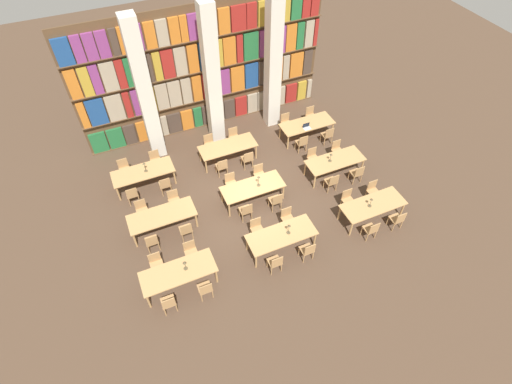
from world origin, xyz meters
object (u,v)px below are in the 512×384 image
object	(u,v)px
chair_11	(373,190)
desk_lamp_1	(289,227)
chair_3	(191,251)
reading_table_5	(335,161)
reading_table_3	(162,216)
chair_16	(246,210)
chair_0	(169,303)
pillar_right	(273,64)
chair_22	(357,173)
reading_table_0	(178,273)
chair_4	(275,262)
chair_5	(257,228)
chair_35	(311,115)
chair_8	(371,229)
reading_table_1	(281,236)
chair_31	(234,137)
chair_1	(156,263)
chair_19	(259,174)
chair_21	(313,157)
chair_25	(124,168)
chair_12	(152,241)
chair_10	(397,219)
chair_14	(186,230)
reading_table_4	(253,188)
reading_table_6	(143,173)
chair_23	(337,150)
reading_table_7	(228,147)
chair_32	(302,143)
chair_9	(348,199)
chair_6	(308,250)
reading_table_8	(307,125)
chair_26	(165,185)
desk_lamp_0	(185,264)
chair_2	(205,289)
chair_13	(142,210)
chair_34	(328,135)
chair_33	(286,122)
pillar_center	(212,78)
chair_28	(222,166)
chair_30	(248,159)
chair_29	(210,143)
chair_27	(155,160)
pillar_left	(145,93)

from	to	relation	value
chair_11	desk_lamp_1	bearing A→B (deg)	9.63
chair_3	reading_table_5	bearing A→B (deg)	-165.77
reading_table_3	chair_16	size ratio (longest dim) A/B	2.68
chair_0	pillar_right	bearing A→B (deg)	46.87
chair_22	reading_table_0	bearing A→B (deg)	-167.91
chair_4	chair_5	xyz separation A→B (m)	(0.00, 1.52, 0.00)
chair_35	chair_8	bearing A→B (deg)	79.55
chair_3	reading_table_3	distance (m)	1.77
reading_table_1	chair_31	distance (m)	5.71
chair_1	chair_19	world-z (taller)	same
chair_21	chair_25	distance (m)	7.64
chair_12	chair_35	bearing A→B (deg)	25.59
chair_0	chair_10	bearing A→B (deg)	-0.86
chair_5	reading_table_5	size ratio (longest dim) A/B	0.37
reading_table_0	chair_14	bearing A→B (deg)	66.51
chair_10	reading_table_4	bearing A→B (deg)	141.96
reading_table_6	chair_23	bearing A→B (deg)	-12.16
chair_31	reading_table_1	bearing A→B (deg)	84.96
reading_table_7	chair_32	world-z (taller)	chair_32
chair_9	chair_32	distance (m)	3.53
chair_6	chair_22	world-z (taller)	same
reading_table_1	chair_9	distance (m)	3.14
chair_5	reading_table_8	bearing A→B (deg)	-135.42
chair_0	chair_32	size ratio (longest dim) A/B	1.00
chair_6	reading_table_5	bearing A→B (deg)	47.19
chair_10	chair_26	bearing A→B (deg)	145.23
chair_0	reading_table_1	xyz separation A→B (m)	(4.16, 0.75, 0.21)
desk_lamp_0	chair_4	size ratio (longest dim) A/B	0.44
chair_2	reading_table_1	world-z (taller)	chair_2
reading_table_3	chair_26	world-z (taller)	chair_26
chair_13	chair_31	world-z (taller)	same
pillar_right	chair_6	world-z (taller)	pillar_right
chair_12	chair_32	xyz separation A→B (m)	(7.10, 2.49, 0.00)
chair_21	chair_34	size ratio (longest dim) A/B	1.00
reading_table_1	reading_table_7	world-z (taller)	same
reading_table_5	chair_33	distance (m)	3.31
chair_10	reading_table_8	bearing A→B (deg)	95.29
pillar_center	reading_table_1	world-z (taller)	pillar_center
chair_28	chair_30	bearing A→B (deg)	0.00
chair_5	chair_23	world-z (taller)	same
chair_6	chair_29	world-z (taller)	same
chair_10	chair_5	bearing A→B (deg)	161.04
pillar_center	chair_21	distance (m)	5.16
chair_8	chair_10	world-z (taller)	same
desk_lamp_1	chair_27	bearing A→B (deg)	119.72
chair_1	chair_29	xyz separation A→B (m)	(3.53, 4.92, 0.00)
reading_table_8	chair_3	bearing A→B (deg)	-147.88
chair_0	chair_3	bearing A→B (deg)	52.32
pillar_center	reading_table_8	xyz separation A→B (m)	(3.64, -1.62, -2.31)
pillar_left	chair_27	size ratio (longest dim) A/B	6.78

